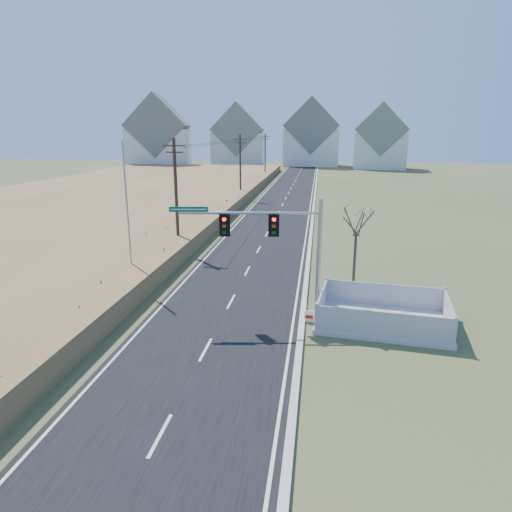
{
  "coord_description": "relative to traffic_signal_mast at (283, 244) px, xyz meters",
  "views": [
    {
      "loc": [
        4.78,
        -20.04,
        9.49
      ],
      "look_at": [
        1.73,
        1.93,
        3.4
      ],
      "focal_mm": 32.0,
      "sensor_mm": 36.0,
      "label": 1
    }
  ],
  "objects": [
    {
      "name": "ground",
      "position": [
        -3.07,
        -2.48,
        -3.93
      ],
      "size": [
        260.0,
        260.0,
        0.0
      ],
      "primitive_type": "plane",
      "color": "#415026",
      "rests_on": "ground"
    },
    {
      "name": "road",
      "position": [
        -3.07,
        47.52,
        -3.9
      ],
      "size": [
        8.0,
        180.0,
        0.06
      ],
      "primitive_type": "cube",
      "color": "black",
      "rests_on": "ground"
    },
    {
      "name": "curb",
      "position": [
        1.08,
        47.52,
        -3.84
      ],
      "size": [
        0.3,
        180.0,
        0.18
      ],
      "primitive_type": "cube",
      "color": "#B2AFA8",
      "rests_on": "ground"
    },
    {
      "name": "reed_marsh",
      "position": [
        -27.07,
        37.52,
        -3.28
      ],
      "size": [
        38.0,
        110.0,
        1.3
      ],
      "primitive_type": "cube",
      "color": "#9B7346",
      "rests_on": "ground"
    },
    {
      "name": "utility_pole_near",
      "position": [
        -9.57,
        12.52,
        0.76
      ],
      "size": [
        1.8,
        0.26,
        9.0
      ],
      "color": "#422D1E",
      "rests_on": "ground"
    },
    {
      "name": "utility_pole_mid",
      "position": [
        -9.57,
        42.52,
        0.76
      ],
      "size": [
        1.8,
        0.26,
        9.0
      ],
      "color": "#422D1E",
      "rests_on": "ground"
    },
    {
      "name": "utility_pole_far",
      "position": [
        -9.57,
        72.52,
        0.76
      ],
      "size": [
        1.8,
        0.26,
        9.0
      ],
      "color": "#422D1E",
      "rests_on": "ground"
    },
    {
      "name": "condo_nw",
      "position": [
        -41.07,
        97.52,
        3.78
      ],
      "size": [
        17.69,
        13.38,
        19.05
      ],
      "rotation": [
        0.0,
        0.0,
        0.14
      ],
      "color": "silver",
      "rests_on": "ground"
    },
    {
      "name": "condo_nnw",
      "position": [
        -21.07,
        105.52,
        3.01
      ],
      "size": [
        14.93,
        11.17,
        17.03
      ],
      "rotation": [
        0.0,
        0.0,
        0.07
      ],
      "color": "silver",
      "rests_on": "ground"
    },
    {
      "name": "condo_n",
      "position": [
        -1.07,
        109.52,
        3.68
      ],
      "size": [
        15.27,
        10.2,
        18.54
      ],
      "color": "silver",
      "rests_on": "ground"
    },
    {
      "name": "condo_ne",
      "position": [
        16.93,
        101.52,
        2.91
      ],
      "size": [
        14.12,
        10.51,
        16.52
      ],
      "rotation": [
        0.0,
        0.0,
        -0.1
      ],
      "color": "silver",
      "rests_on": "ground"
    },
    {
      "name": "traffic_signal_mast",
      "position": [
        0.0,
        0.0,
        0.0
      ],
      "size": [
        7.79,
        1.23,
        6.24
      ],
      "rotation": [
        0.0,
        0.0,
        0.12
      ],
      "color": "#9EA0A5",
      "rests_on": "ground"
    },
    {
      "name": "fence_enclosure",
      "position": [
        5.12,
        -0.38,
        -3.64
      ],
      "size": [
        7.0,
        5.22,
        1.48
      ],
      "rotation": [
        0.0,
        0.0,
        -0.13
      ],
      "color": "#B7B5AD",
      "rests_on": "ground"
    },
    {
      "name": "open_sign",
      "position": [
        1.43,
        -0.71,
        -3.6
      ],
      "size": [
        0.5,
        0.11,
        0.61
      ],
      "rotation": [
        0.0,
        0.0,
        -0.1
      ],
      "color": "white",
      "rests_on": "ground"
    },
    {
      "name": "flagpole",
      "position": [
        -10.07,
        4.16,
        -0.36
      ],
      "size": [
        0.4,
        0.4,
        8.93
      ],
      "color": "#B7B5AD",
      "rests_on": "ground"
    },
    {
      "name": "bare_tree",
      "position": [
        3.93,
        3.96,
        0.6
      ],
      "size": [
        2.12,
        2.12,
        5.62
      ],
      "color": "#4C3F33",
      "rests_on": "ground"
    }
  ]
}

